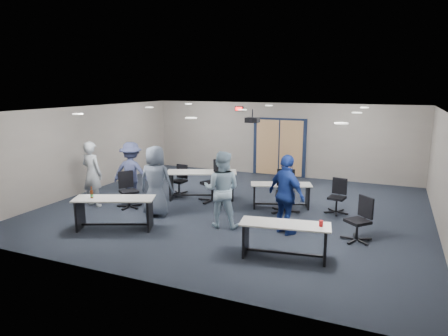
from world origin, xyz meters
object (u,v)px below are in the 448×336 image
at_px(chair_back_b, 212,182).
at_px(person_plaid, 156,181).
at_px(person_lightblue, 222,189).
at_px(person_back, 132,172).
at_px(table_back_left, 202,180).
at_px(table_front_right, 285,234).
at_px(person_navy, 286,195).
at_px(chair_back_c, 285,192).
at_px(table_front_left, 114,207).
at_px(chair_back_a, 179,180).
at_px(table_back_right, 281,191).
at_px(person_gray, 92,174).
at_px(chair_loose_left, 129,190).
at_px(chair_loose_right, 358,220).
at_px(chair_back_d, 337,196).

height_order(chair_back_b, person_plaid, person_plaid).
relative_size(person_lightblue, person_back, 1.04).
bearing_deg(table_back_left, table_front_right, -65.92).
bearing_deg(table_back_left, person_navy, -53.93).
bearing_deg(person_navy, person_plaid, 33.25).
relative_size(chair_back_c, person_lightblue, 0.62).
relative_size(table_front_left, chair_back_a, 2.12).
relative_size(table_back_right, chair_back_a, 1.90).
relative_size(chair_back_a, person_gray, 0.50).
height_order(person_gray, person_lightblue, same).
height_order(chair_loose_left, person_navy, person_navy).
bearing_deg(table_back_right, person_plaid, -165.32).
relative_size(table_front_right, chair_back_c, 1.59).
distance_m(table_front_right, person_back, 5.42).
height_order(person_lightblue, person_navy, same).
relative_size(chair_loose_right, person_gray, 0.54).
bearing_deg(chair_loose_left, table_back_right, -32.14).
height_order(table_back_left, person_plaid, person_plaid).
height_order(table_front_right, chair_back_d, chair_back_d).
distance_m(chair_back_b, chair_back_d, 3.49).
bearing_deg(person_gray, chair_back_d, -157.04).
distance_m(chair_back_a, chair_loose_left, 1.83).
relative_size(table_front_left, person_back, 1.11).
height_order(table_back_left, chair_back_b, chair_back_b).
relative_size(chair_back_d, person_plaid, 0.50).
relative_size(chair_back_a, person_navy, 0.50).
xyz_separation_m(person_gray, person_lightblue, (3.98, -0.11, 0.00)).
distance_m(person_plaid, person_back, 1.49).
distance_m(chair_back_a, person_lightblue, 3.18).
relative_size(table_front_right, chair_back_d, 1.96).
bearing_deg(table_back_left, table_back_right, -21.00).
height_order(table_back_right, chair_loose_left, chair_loose_left).
distance_m(table_front_right, table_back_left, 4.55).
relative_size(table_front_right, chair_loose_left, 1.81).
bearing_deg(chair_back_d, person_gray, -153.24).
height_order(chair_back_b, chair_loose_left, chair_back_b).
bearing_deg(chair_back_c, chair_loose_left, -175.87).
bearing_deg(chair_back_b, table_back_left, -170.68).
xyz_separation_m(table_front_right, person_back, (-5.03, 2.00, 0.39)).
height_order(table_front_left, table_back_left, table_front_left).
height_order(chair_loose_left, chair_loose_right, chair_loose_left).
bearing_deg(chair_back_a, person_navy, -22.41).
bearing_deg(table_front_left, person_navy, -4.39).
bearing_deg(person_back, person_lightblue, 153.81).
distance_m(chair_loose_right, person_gray, 7.06).
relative_size(chair_loose_right, person_plaid, 0.54).
xyz_separation_m(table_front_left, chair_back_b, (1.18, 2.93, 0.08)).
xyz_separation_m(table_back_left, chair_back_d, (3.89, 0.15, -0.11)).
xyz_separation_m(table_back_left, chair_loose_right, (4.56, -1.66, -0.08)).
bearing_deg(chair_back_c, table_back_right, 105.49).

